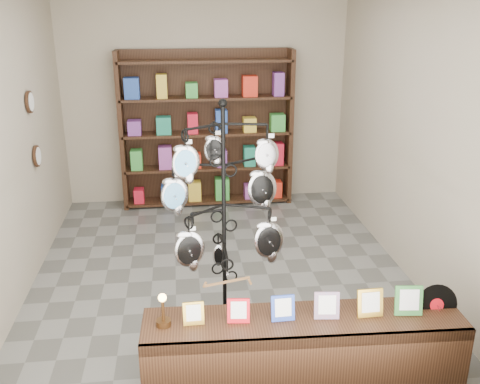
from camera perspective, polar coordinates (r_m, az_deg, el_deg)
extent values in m
plane|color=slate|center=(5.86, -1.92, -9.05)|extent=(5.00, 5.00, 0.00)
plane|color=#AC9F8A|center=(7.74, -3.71, 9.91)|extent=(4.00, 0.00, 4.00)
plane|color=#AC9F8A|center=(2.96, 2.08, -6.80)|extent=(4.00, 0.00, 4.00)
plane|color=#AC9F8A|center=(5.51, -23.36, 4.26)|extent=(0.00, 5.00, 5.00)
plane|color=#AC9F8A|center=(5.81, 18.06, 5.65)|extent=(0.00, 5.00, 5.00)
cylinder|color=black|center=(5.01, -1.59, -14.28)|extent=(0.49, 0.49, 0.03)
cylinder|color=black|center=(4.53, -1.71, -3.63)|extent=(0.04, 0.04, 2.05)
sphere|color=black|center=(4.22, -1.86, 9.48)|extent=(0.07, 0.07, 0.07)
ellipsoid|color=silver|center=(4.88, -2.32, -6.77)|extent=(0.11, 0.05, 0.21)
cube|color=#AB7347|center=(4.43, -1.34, -9.54)|extent=(0.38, 0.11, 0.04)
cube|color=black|center=(4.28, 6.71, -16.58)|extent=(2.42, 0.58, 0.59)
cube|color=gold|center=(3.99, -4.98, -12.78)|extent=(0.16, 0.06, 0.17)
cube|color=red|center=(4.00, -0.17, -12.55)|extent=(0.17, 0.06, 0.19)
cube|color=#263FA5|center=(4.03, 4.59, -12.24)|extent=(0.18, 0.07, 0.20)
cube|color=#E54C33|center=(4.09, 9.24, -11.86)|extent=(0.19, 0.07, 0.21)
cube|color=gold|center=(4.17, 13.71, -11.42)|extent=(0.20, 0.07, 0.22)
cube|color=#337233|center=(4.27, 17.55, -10.98)|extent=(0.21, 0.07, 0.23)
cylinder|color=black|center=(4.45, 20.24, -11.24)|extent=(0.33, 0.09, 0.32)
cylinder|color=red|center=(4.45, 20.26, -11.26)|extent=(0.11, 0.03, 0.11)
cylinder|color=#482C14|center=(4.04, -8.14, -13.62)|extent=(0.11, 0.11, 0.04)
cylinder|color=#482C14|center=(3.99, -8.21, -12.44)|extent=(0.02, 0.02, 0.15)
sphere|color=#FFBF59|center=(3.93, -8.29, -11.09)|extent=(0.06, 0.06, 0.06)
cube|color=black|center=(7.76, -3.62, 6.92)|extent=(2.40, 0.04, 2.20)
cube|color=black|center=(7.63, -12.48, 6.27)|extent=(0.06, 0.36, 2.20)
cube|color=black|center=(7.76, 5.25, 6.88)|extent=(0.06, 0.36, 2.20)
cube|color=black|center=(7.91, -3.39, -0.77)|extent=(2.36, 0.36, 0.04)
cube|color=black|center=(7.75, -3.46, 2.69)|extent=(2.36, 0.36, 0.03)
cube|color=black|center=(7.61, -3.54, 6.29)|extent=(2.36, 0.36, 0.04)
cube|color=black|center=(7.51, -3.62, 10.00)|extent=(2.36, 0.36, 0.04)
cube|color=black|center=(7.44, -3.71, 13.79)|extent=(2.36, 0.36, 0.04)
cylinder|color=black|center=(6.20, -21.52, 8.93)|extent=(0.03, 0.24, 0.24)
cylinder|color=black|center=(6.32, -20.84, 3.60)|extent=(0.03, 0.24, 0.24)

